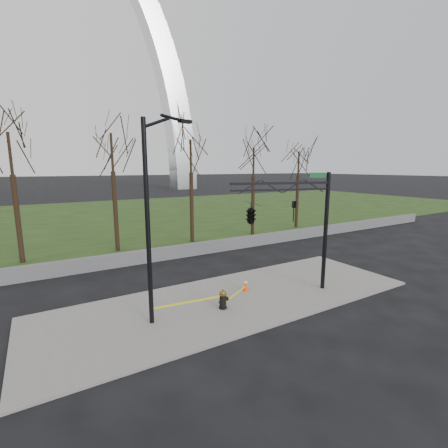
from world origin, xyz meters
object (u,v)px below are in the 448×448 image
fire_hydrant (223,299)px  traffic_cone (246,284)px  traffic_signal_mast (266,213)px  street_light (152,208)px

fire_hydrant → traffic_cone: 2.37m
fire_hydrant → traffic_signal_mast: (2.48, 0.25, 3.64)m
traffic_cone → street_light: bearing=-170.9°
fire_hydrant → traffic_cone: size_ratio=1.44×
street_light → traffic_signal_mast: bearing=-19.7°
street_light → fire_hydrant: bearing=-26.2°
fire_hydrant → traffic_signal_mast: traffic_signal_mast is taller
fire_hydrant → street_light: size_ratio=0.11×
street_light → traffic_signal_mast: street_light is taller
traffic_cone → street_light: size_ratio=0.07×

